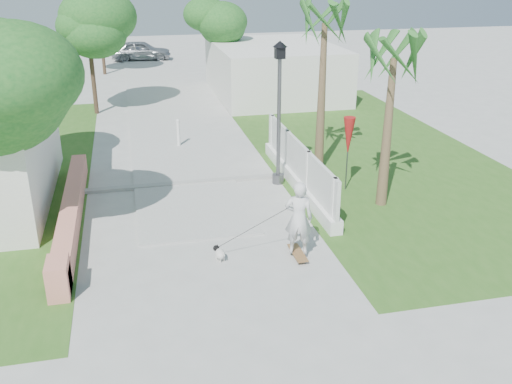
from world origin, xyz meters
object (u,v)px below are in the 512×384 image
object	(u,v)px
bollard	(178,132)
skateboarder	(275,224)
parked_car	(141,51)
dog	(219,253)
patio_umbrella	(349,137)
street_lamp	(279,109)

from	to	relation	value
bollard	skateboarder	world-z (taller)	skateboarder
skateboarder	parked_car	bearing A→B (deg)	-66.20
skateboarder	dog	world-z (taller)	skateboarder
patio_umbrella	skateboarder	bearing A→B (deg)	-131.18
dog	bollard	bearing A→B (deg)	68.82
street_lamp	dog	distance (m)	5.73
street_lamp	bollard	xyz separation A→B (m)	(-2.70, 4.50, -1.84)
patio_umbrella	skateboarder	xyz separation A→B (m)	(-3.23, -3.70, -0.81)
patio_umbrella	parked_car	bearing A→B (deg)	101.05
skateboarder	street_lamp	bearing A→B (deg)	-85.68
street_lamp	dog	world-z (taller)	street_lamp
bollard	street_lamp	bearing A→B (deg)	-59.04
bollard	patio_umbrella	size ratio (longest dim) A/B	0.47
patio_umbrella	parked_car	size ratio (longest dim) A/B	0.57
patio_umbrella	street_lamp	bearing A→B (deg)	152.24
street_lamp	skateboarder	size ratio (longest dim) A/B	1.99
street_lamp	patio_umbrella	xyz separation A→B (m)	(1.90, -1.00, -0.74)
street_lamp	parked_car	distance (m)	25.54
bollard	skateboarder	distance (m)	9.30
street_lamp	skateboarder	distance (m)	5.12
bollard	parked_car	distance (m)	20.78
street_lamp	patio_umbrella	world-z (taller)	street_lamp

